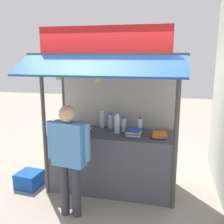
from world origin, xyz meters
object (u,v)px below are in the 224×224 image
object	(u,v)px
water_bottle_front_left	(117,124)
water_bottle_mid_right	(124,124)
water_bottle_far_left	(111,121)
water_bottle_back_left	(140,125)
magazine_stack_left	(58,129)
banana_bunch_leftmost	(97,76)
plastic_crate	(29,179)
magazine_stack_right	(160,135)
magazine_stack_rear_center	(134,133)
vendor_person	(69,151)
banana_bunch_inner_left	(59,75)
water_bottle_mid_left	(103,120)
magazine_stack_back_right	(86,131)

from	to	relation	value
water_bottle_front_left	water_bottle_mid_right	bearing A→B (deg)	53.24
water_bottle_far_left	water_bottle_back_left	bearing A→B (deg)	-13.61
magazine_stack_left	banana_bunch_leftmost	distance (m)	1.32
water_bottle_far_left	plastic_crate	distance (m)	1.72
water_bottle_mid_right	magazine_stack_left	bearing A→B (deg)	-171.17
magazine_stack_right	magazine_stack_left	size ratio (longest dim) A/B	1.07
magazine_stack_rear_center	banana_bunch_leftmost	distance (m)	1.09
magazine_stack_right	plastic_crate	distance (m)	2.34
vendor_person	plastic_crate	xyz separation A→B (m)	(-1.00, 0.60, -0.82)
water_bottle_front_left	banana_bunch_inner_left	size ratio (longest dim) A/B	1.25
water_bottle_mid_left	vendor_person	world-z (taller)	vendor_person
magazine_stack_back_right	water_bottle_front_left	bearing A→B (deg)	13.49
water_bottle_mid_right	banana_bunch_inner_left	xyz separation A→B (m)	(-0.84, -0.60, 0.84)
water_bottle_mid_right	magazine_stack_rear_center	size ratio (longest dim) A/B	0.85
water_bottle_mid_right	water_bottle_back_left	xyz separation A→B (m)	(0.26, 0.01, 0.00)
vendor_person	plastic_crate	distance (m)	1.42
magazine_stack_back_right	banana_bunch_inner_left	world-z (taller)	banana_bunch_inner_left
water_bottle_front_left	magazine_stack_back_right	size ratio (longest dim) A/B	1.26
water_bottle_mid_right	magazine_stack_left	distance (m)	1.12
water_bottle_front_left	magazine_stack_right	bearing A→B (deg)	-3.39
magazine_stack_right	plastic_crate	xyz separation A→B (m)	(-2.16, -0.24, -0.87)
magazine_stack_left	banana_bunch_leftmost	bearing A→B (deg)	-27.36
magazine_stack_right	banana_bunch_leftmost	world-z (taller)	banana_bunch_leftmost
magazine_stack_right	plastic_crate	world-z (taller)	magazine_stack_right
water_bottle_back_left	plastic_crate	xyz separation A→B (m)	(-1.83, -0.41, -0.97)
magazine_stack_rear_center	plastic_crate	world-z (taller)	magazine_stack_rear_center
water_bottle_back_left	water_bottle_mid_right	bearing A→B (deg)	-177.32
water_bottle_front_left	plastic_crate	distance (m)	1.80
water_bottle_back_left	vendor_person	size ratio (longest dim) A/B	0.17
water_bottle_mid_right	magazine_stack_rear_center	bearing A→B (deg)	-44.81
water_bottle_back_left	magazine_stack_rear_center	world-z (taller)	water_bottle_back_left
magazine_stack_right	magazine_stack_back_right	size ratio (longest dim) A/B	1.29
vendor_person	banana_bunch_leftmost	bearing A→B (deg)	-118.41
magazine_stack_left	magazine_stack_rear_center	size ratio (longest dim) A/B	1.01
water_bottle_back_left	water_bottle_far_left	bearing A→B (deg)	166.39
water_bottle_front_left	banana_bunch_inner_left	bearing A→B (deg)	-147.46
magazine_stack_back_right	banana_bunch_leftmost	bearing A→B (deg)	-49.38
water_bottle_mid_left	vendor_person	bearing A→B (deg)	-97.82
water_bottle_back_left	magazine_stack_left	bearing A→B (deg)	-172.36
magazine_stack_rear_center	vendor_person	bearing A→B (deg)	-133.64
banana_bunch_inner_left	vendor_person	world-z (taller)	banana_bunch_inner_left
water_bottle_far_left	banana_bunch_inner_left	size ratio (longest dim) A/B	1.07
water_bottle_back_left	banana_bunch_leftmost	world-z (taller)	banana_bunch_leftmost
banana_bunch_leftmost	banana_bunch_inner_left	xyz separation A→B (m)	(-0.57, 0.00, 0.01)
water_bottle_mid_right	vendor_person	bearing A→B (deg)	-119.76
magazine_stack_back_right	magazine_stack_rear_center	world-z (taller)	magazine_stack_rear_center
water_bottle_mid_left	banana_bunch_leftmost	world-z (taller)	banana_bunch_leftmost
water_bottle_mid_left	banana_bunch_leftmost	distance (m)	1.13
magazine_stack_back_right	vendor_person	world-z (taller)	vendor_person
magazine_stack_right	magazine_stack_left	distance (m)	1.69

